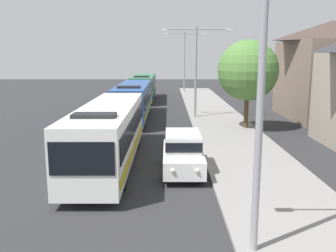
{
  "coord_description": "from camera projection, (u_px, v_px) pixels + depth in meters",
  "views": [
    {
      "loc": [
        1.69,
        -5.9,
        5.54
      ],
      "look_at": [
        1.61,
        14.53,
        1.6
      ],
      "focal_mm": 39.58,
      "sensor_mm": 36.0,
      "label": 1
    }
  ],
  "objects": [
    {
      "name": "white_suv",
      "position": [
        184.0,
        151.0,
        17.63
      ],
      "size": [
        1.86,
        4.61,
        1.9
      ],
      "color": "white",
      "rests_on": "ground_plane"
    },
    {
      "name": "streetlamp_near",
      "position": [
        263.0,
        75.0,
        9.48
      ],
      "size": [
        5.29,
        0.28,
        8.01
      ],
      "color": "gray",
      "rests_on": "sidewalk"
    },
    {
      "name": "streetlamp_far",
      "position": [
        186.0,
        56.0,
        54.28
      ],
      "size": [
        5.97,
        0.28,
        8.64
      ],
      "color": "gray",
      "rests_on": "sidewalk"
    },
    {
      "name": "roadside_tree",
      "position": [
        249.0,
        71.0,
        27.08
      ],
      "size": [
        4.45,
        4.45,
        6.49
      ],
      "color": "#4C3823",
      "rests_on": "sidewalk"
    },
    {
      "name": "bus_lead",
      "position": [
        111.0,
        132.0,
        18.81
      ],
      "size": [
        2.58,
        12.17,
        3.21
      ],
      "color": "silver",
      "rests_on": "ground_plane"
    },
    {
      "name": "bus_middle",
      "position": [
        145.0,
        87.0,
        45.68
      ],
      "size": [
        2.58,
        11.87,
        3.21
      ],
      "color": "#33724C",
      "rests_on": "ground_plane"
    },
    {
      "name": "streetlamp_mid",
      "position": [
        197.0,
        62.0,
        31.93
      ],
      "size": [
        6.15,
        0.28,
        7.75
      ],
      "color": "gray",
      "rests_on": "sidewalk"
    },
    {
      "name": "house_distant_gabled",
      "position": [
        331.0,
        70.0,
        32.03
      ],
      "size": [
        7.28,
        9.97,
        8.43
      ],
      "color": "#7A6656",
      "rests_on": "ground_plane"
    },
    {
      "name": "bus_second_in_line",
      "position": [
        135.0,
        100.0,
        32.04
      ],
      "size": [
        2.58,
        12.05,
        3.21
      ],
      "color": "#284C8C",
      "rests_on": "ground_plane"
    }
  ]
}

